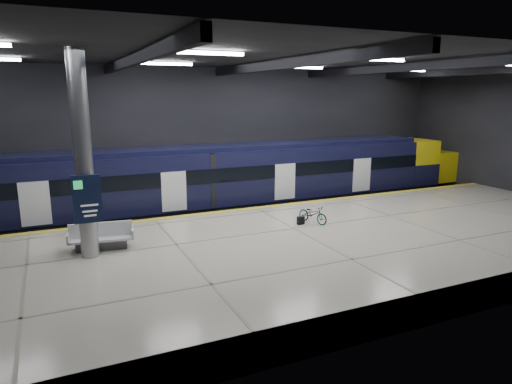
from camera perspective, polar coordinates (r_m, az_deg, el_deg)
ground at (r=20.23m, az=3.34°, el=-6.77°), size 30.00×30.00×0.00m
room_shell at (r=19.16m, az=3.55°, el=9.63°), size 30.10×16.10×8.05m
platform at (r=18.01m, az=7.11°, el=-7.43°), size 30.00×11.00×1.10m
safety_strip at (r=22.29m, az=0.08°, el=-2.00°), size 30.00×0.40×0.01m
rails at (r=24.99m, az=-2.55°, el=-2.87°), size 30.00×1.52×0.16m
train at (r=24.96m, az=-0.33°, el=1.78°), size 29.40×2.84×3.79m
bench at (r=17.33m, az=-18.75°, el=-5.65°), size 2.35×1.22×0.99m
bicycle at (r=19.82m, az=7.13°, el=-2.74°), size 1.00×1.58×0.78m
pannier_bag at (r=19.58m, az=5.61°, el=-3.55°), size 0.33×0.23×0.35m
info_column at (r=16.04m, az=-20.79°, el=3.86°), size 0.90×0.78×6.90m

